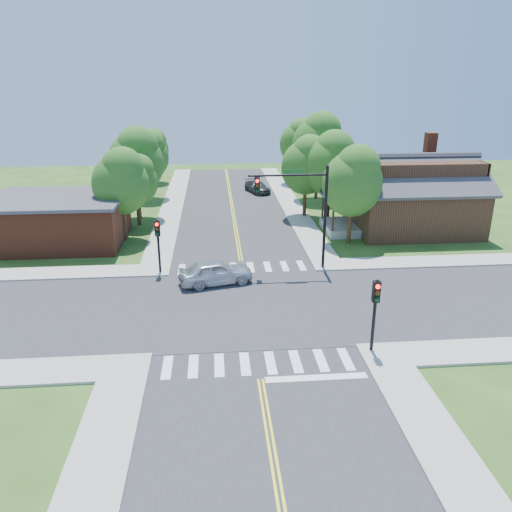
{
  "coord_description": "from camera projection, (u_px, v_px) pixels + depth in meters",
  "views": [
    {
      "loc": [
        -1.81,
        -26.31,
        12.71
      ],
      "look_at": [
        0.67,
        2.53,
        2.2
      ],
      "focal_mm": 35.0,
      "sensor_mm": 36.0,
      "label": 1
    }
  ],
  "objects": [
    {
      "name": "tree_e_b",
      "position": [
        331.0,
        162.0,
        44.61
      ],
      "size": [
        4.87,
        4.63,
        8.29
      ],
      "color": "#382314",
      "rests_on": "ground"
    },
    {
      "name": "tree_w_a",
      "position": [
        121.0,
        180.0,
        39.27
      ],
      "size": [
        4.45,
        4.23,
        7.57
      ],
      "color": "#382314",
      "rests_on": "ground"
    },
    {
      "name": "signal_pole_nw",
      "position": [
        158.0,
        237.0,
        32.98
      ],
      "size": [
        0.34,
        0.42,
        3.8
      ],
      "color": "black",
      "rests_on": "ground"
    },
    {
      "name": "stop_bar",
      "position": [
        316.0,
        378.0,
        22.21
      ],
      "size": [
        4.6,
        0.45,
        0.09
      ],
      "primitive_type": "cube",
      "color": "white",
      "rests_on": "ground"
    },
    {
      "name": "ground",
      "position": [
        248.0,
        306.0,
        29.12
      ],
      "size": [
        100.0,
        100.0,
        0.0
      ],
      "primitive_type": "plane",
      "color": "#2B4B17",
      "rests_on": "ground"
    },
    {
      "name": "tree_w_d",
      "position": [
        153.0,
        147.0,
        61.45
      ],
      "size": [
        3.9,
        3.7,
        6.63
      ],
      "color": "#382314",
      "rests_on": "ground"
    },
    {
      "name": "tree_bldg",
      "position": [
        137.0,
        179.0,
        43.53
      ],
      "size": [
        3.77,
        3.59,
        6.42
      ],
      "color": "#382314",
      "rests_on": "ground"
    },
    {
      "name": "tree_e_a",
      "position": [
        354.0,
        179.0,
        38.32
      ],
      "size": [
        4.64,
        4.41,
        7.89
      ],
      "color": "#382314",
      "rests_on": "ground"
    },
    {
      "name": "car_dgrey",
      "position": [
        257.0,
        187.0,
        57.06
      ],
      "size": [
        4.51,
        5.51,
        1.28
      ],
      "primitive_type": "imported",
      "rotation": [
        0.0,
        0.0,
        0.33
      ],
      "color": "#323537",
      "rests_on": "ground"
    },
    {
      "name": "sidewalk_ne",
      "position": [
        410.0,
        223.0,
        45.19
      ],
      "size": [
        40.0,
        40.0,
        0.14
      ],
      "color": "#9E9B93",
      "rests_on": "ground"
    },
    {
      "name": "sidewalk_nw",
      "position": [
        51.0,
        232.0,
        42.64
      ],
      "size": [
        40.0,
        40.0,
        0.14
      ],
      "color": "#9E9B93",
      "rests_on": "ground"
    },
    {
      "name": "road_ew",
      "position": [
        248.0,
        306.0,
        29.11
      ],
      "size": [
        90.0,
        10.0,
        0.04
      ],
      "primitive_type": "cube",
      "color": "#2D2D30",
      "rests_on": "ground"
    },
    {
      "name": "car_silver",
      "position": [
        216.0,
        272.0,
        31.98
      ],
      "size": [
        4.02,
        5.57,
        1.61
      ],
      "primitive_type": "imported",
      "rotation": [
        0.0,
        0.0,
        1.8
      ],
      "color": "silver",
      "rests_on": "ground"
    },
    {
      "name": "signal_mast_ne",
      "position": [
        301.0,
        201.0,
        33.02
      ],
      "size": [
        5.3,
        0.42,
        7.2
      ],
      "color": "black",
      "rests_on": "ground"
    },
    {
      "name": "tree_e_c",
      "position": [
        319.0,
        142.0,
        52.46
      ],
      "size": [
        5.48,
        5.2,
        9.31
      ],
      "color": "#382314",
      "rests_on": "ground"
    },
    {
      "name": "centerline",
      "position": [
        248.0,
        306.0,
        29.11
      ],
      "size": [
        0.3,
        90.0,
        0.01
      ],
      "color": "yellow",
      "rests_on": "ground"
    },
    {
      "name": "intersection_patch",
      "position": [
        248.0,
        306.0,
        29.12
      ],
      "size": [
        10.2,
        10.2,
        0.06
      ],
      "primitive_type": "cube",
      "color": "#2D2D30",
      "rests_on": "ground"
    },
    {
      "name": "signal_pole_se",
      "position": [
        375.0,
        303.0,
        23.4
      ],
      "size": [
        0.34,
        0.42,
        3.8
      ],
      "color": "black",
      "rests_on": "ground"
    },
    {
      "name": "tree_e_d",
      "position": [
        300.0,
        141.0,
        60.42
      ],
      "size": [
        4.68,
        4.45,
        7.96
      ],
      "color": "#382314",
      "rests_on": "ground"
    },
    {
      "name": "building_nw",
      "position": [
        59.0,
        220.0,
        39.7
      ],
      "size": [
        10.4,
        8.4,
        3.73
      ],
      "color": "brown",
      "rests_on": "ground"
    },
    {
      "name": "road_ns",
      "position": [
        248.0,
        306.0,
        29.12
      ],
      "size": [
        10.0,
        90.0,
        0.04
      ],
      "primitive_type": "cube",
      "color": "#2D2D30",
      "rests_on": "ground"
    },
    {
      "name": "crosswalk_north",
      "position": [
        242.0,
        267.0,
        34.91
      ],
      "size": [
        8.85,
        2.0,
        0.01
      ],
      "color": "white",
      "rests_on": "ground"
    },
    {
      "name": "house_ne",
      "position": [
        413.0,
        192.0,
        42.53
      ],
      "size": [
        13.05,
        8.8,
        7.11
      ],
      "color": "#371B13",
      "rests_on": "ground"
    },
    {
      "name": "tree_w_b",
      "position": [
        136.0,
        159.0,
        44.95
      ],
      "size": [
        5.04,
        4.79,
        8.57
      ],
      "color": "#382314",
      "rests_on": "ground"
    },
    {
      "name": "crosswalk_south",
      "position": [
        258.0,
        363.0,
        23.3
      ],
      "size": [
        8.85,
        2.0,
        0.01
      ],
      "color": "white",
      "rests_on": "ground"
    },
    {
      "name": "tree_house",
      "position": [
        307.0,
        164.0,
        45.74
      ],
      "size": [
        4.56,
        4.33,
        7.75
      ],
      "color": "#382314",
      "rests_on": "ground"
    },
    {
      "name": "tree_w_c",
      "position": [
        149.0,
        154.0,
        52.9
      ],
      "size": [
        4.37,
        4.15,
        7.43
      ],
      "color": "#382314",
      "rests_on": "ground"
    }
  ]
}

